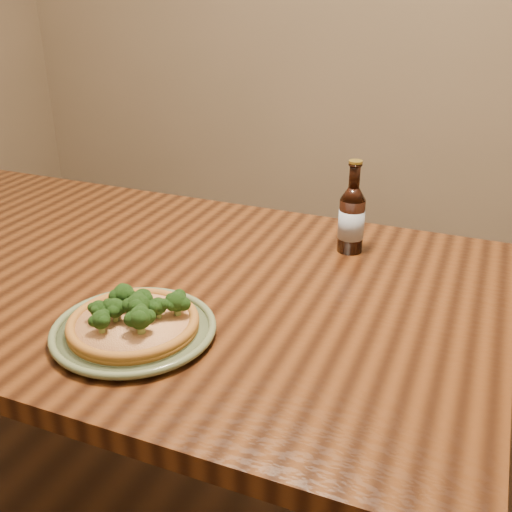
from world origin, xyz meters
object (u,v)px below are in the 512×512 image
at_px(table, 126,302).
at_px(beer_bottle, 352,219).
at_px(plate, 134,330).
at_px(pizza, 134,320).

distance_m(table, beer_bottle, 0.54).
xyz_separation_m(table, beer_bottle, (0.44, 0.27, 0.17)).
relative_size(plate, pizza, 1.26).
distance_m(table, pizza, 0.31).
relative_size(table, beer_bottle, 7.49).
height_order(pizza, beer_bottle, beer_bottle).
relative_size(table, plate, 5.49).
height_order(plate, pizza, pizza).
bearing_deg(plate, beer_bottle, 61.88).
relative_size(table, pizza, 6.92).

